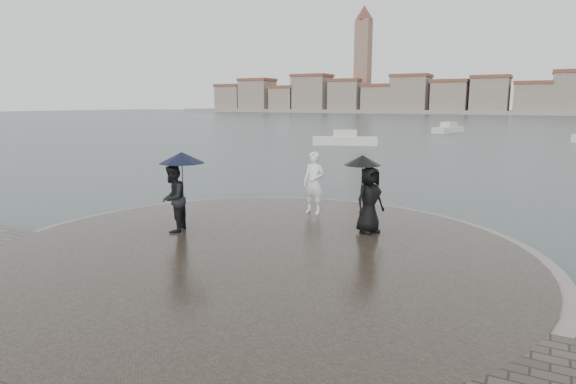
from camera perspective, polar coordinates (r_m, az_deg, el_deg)
The scene contains 8 objects.
ground at distance 8.51m, azimuth -16.16°, elevation -14.97°, with size 400.00×400.00×0.00m, color #2B3835.
kerb_ring at distance 11.01m, azimuth -3.26°, elevation -7.71°, with size 12.50×12.50×0.32m, color gray.
quay_tip at distance 11.00m, azimuth -3.26°, elevation -7.61°, with size 11.90×11.90×0.36m, color #2D261E.
statue at distance 14.21m, azimuth 3.06°, elevation 1.10°, with size 0.67×0.44×1.84m, color white.
visitor_left at distance 12.43m, azimuth -13.19°, elevation 0.59°, with size 1.28×1.18×2.04m.
visitor_right at distance 12.23m, azimuth 9.44°, elevation 0.21°, with size 1.15×1.07×1.95m.
far_skyline at distance 166.52m, azimuth 24.82°, elevation 10.27°, with size 260.00×20.00×37.00m.
boats at distance 51.35m, azimuth 20.35°, elevation 6.28°, with size 25.79×26.84×1.50m.
Camera 1 is at (5.52, -5.38, 3.60)m, focal length 30.00 mm.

